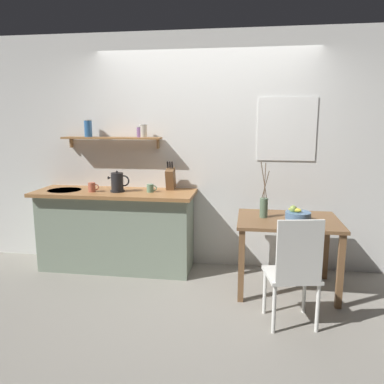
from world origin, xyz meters
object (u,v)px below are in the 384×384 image
(dining_table, at_px, (288,230))
(coffee_mug_by_sink, at_px, (92,187))
(dining_chair_near, at_px, (295,268))
(coffee_mug_spare, at_px, (150,188))
(knife_block, at_px, (171,178))
(fruit_bowl, at_px, (297,215))
(electric_kettle, at_px, (118,182))
(twig_vase, at_px, (264,207))

(dining_table, distance_m, coffee_mug_by_sink, 2.18)
(dining_chair_near, height_order, coffee_mug_spare, coffee_mug_spare)
(knife_block, distance_m, coffee_mug_spare, 0.28)
(fruit_bowl, relative_size, electric_kettle, 1.00)
(fruit_bowl, distance_m, coffee_mug_by_sink, 2.24)
(coffee_mug_by_sink, xyz_separation_m, coffee_mug_spare, (0.65, 0.08, -0.01))
(electric_kettle, xyz_separation_m, coffee_mug_spare, (0.37, 0.03, -0.06))
(dining_table, bearing_deg, twig_vase, 172.68)
(dining_chair_near, relative_size, coffee_mug_by_sink, 7.75)
(fruit_bowl, height_order, coffee_mug_by_sink, coffee_mug_by_sink)
(twig_vase, distance_m, coffee_mug_by_sink, 1.91)
(knife_block, bearing_deg, coffee_mug_by_sink, -163.35)
(twig_vase, height_order, coffee_mug_spare, twig_vase)
(dining_chair_near, bearing_deg, fruit_bowl, 82.70)
(dining_chair_near, distance_m, fruit_bowl, 0.78)
(coffee_mug_by_sink, bearing_deg, coffee_mug_spare, 6.80)
(dining_table, height_order, coffee_mug_by_sink, coffee_mug_by_sink)
(electric_kettle, bearing_deg, coffee_mug_spare, 4.82)
(fruit_bowl, bearing_deg, knife_block, 160.21)
(knife_block, bearing_deg, dining_chair_near, -43.38)
(coffee_mug_spare, bearing_deg, fruit_bowl, -11.51)
(electric_kettle, height_order, knife_block, knife_block)
(dining_table, height_order, twig_vase, twig_vase)
(electric_kettle, bearing_deg, twig_vase, -7.82)
(fruit_bowl, relative_size, coffee_mug_by_sink, 2.01)
(dining_chair_near, height_order, twig_vase, twig_vase)
(dining_chair_near, distance_m, electric_kettle, 2.16)
(dining_table, bearing_deg, coffee_mug_by_sink, 174.49)
(twig_vase, xyz_separation_m, knife_block, (-1.05, 0.43, 0.20))
(twig_vase, xyz_separation_m, electric_kettle, (-1.61, 0.22, 0.17))
(dining_table, height_order, electric_kettle, electric_kettle)
(dining_chair_near, distance_m, coffee_mug_by_sink, 2.38)
(dining_table, relative_size, coffee_mug_spare, 8.63)
(dining_chair_near, bearing_deg, coffee_mug_by_sink, 155.74)
(fruit_bowl, bearing_deg, electric_kettle, 171.55)
(dining_chair_near, bearing_deg, twig_vase, 106.60)
(fruit_bowl, bearing_deg, coffee_mug_spare, 168.49)
(twig_vase, height_order, coffee_mug_by_sink, twig_vase)
(dining_table, bearing_deg, knife_block, 160.44)
(dining_table, bearing_deg, dining_chair_near, -90.77)
(electric_kettle, distance_m, coffee_mug_by_sink, 0.29)
(electric_kettle, relative_size, coffee_mug_by_sink, 2.01)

